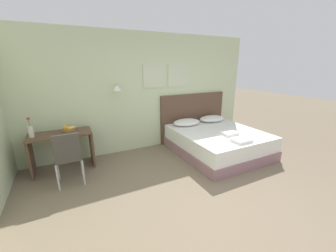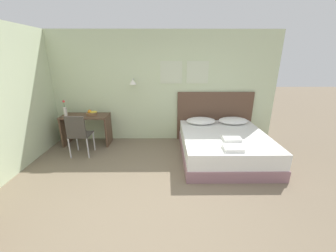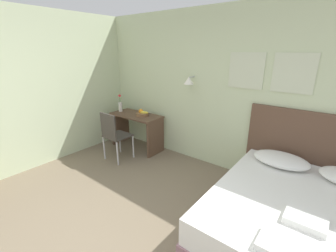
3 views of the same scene
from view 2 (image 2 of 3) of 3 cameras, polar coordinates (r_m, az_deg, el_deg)
ground_plane at (r=3.21m, az=-4.91°, el=-21.54°), size 24.00×24.00×0.00m
wall_back at (r=5.15m, az=-3.06°, el=10.53°), size 5.86×0.31×2.65m
bed at (r=4.57m, az=15.17°, el=-5.29°), size 1.77×1.99×0.52m
headboard at (r=5.38m, az=12.70°, el=2.67°), size 1.89×0.06×1.23m
pillow_left at (r=5.01m, az=9.12°, el=1.47°), size 0.70×0.47×0.14m
pillow_right at (r=5.20m, az=17.62°, el=1.44°), size 0.70×0.47×0.14m
folded_towel_near_foot at (r=4.20m, az=17.18°, el=-3.26°), size 0.34×0.28×0.06m
folded_towel_mid_bed at (r=3.78m, az=17.60°, el=-5.86°), size 0.33×0.28×0.06m
desk at (r=5.35m, az=-21.70°, el=0.44°), size 1.09×0.51×0.73m
desk_chair at (r=4.72m, az=-23.58°, el=-1.67°), size 0.43×0.43×0.93m
fruit_bowl at (r=5.25m, az=-20.40°, el=3.34°), size 0.26×0.25×0.13m
flower_vase at (r=5.41m, az=-26.63°, el=3.91°), size 0.08×0.08×0.37m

